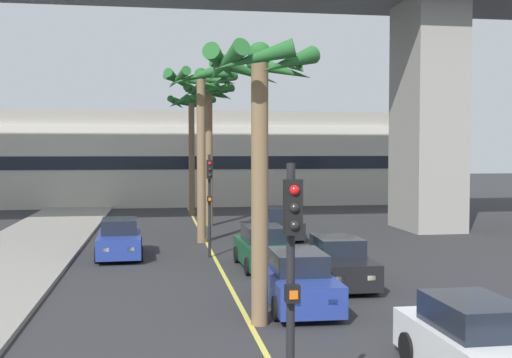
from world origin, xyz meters
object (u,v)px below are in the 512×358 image
object	(u,v)px
car_queue_third	(476,345)
car_queue_second	(279,224)
palm_tree_mid_median	(192,118)
palm_tree_near_median	(209,111)
palm_tree_far_median	(259,103)
car_queue_fourth	(119,240)
car_queue_fifth	(264,249)
traffic_light_median_near	(292,270)
palm_tree_farthest_median	(201,99)
traffic_light_median_far	(210,191)
car_queue_sixth	(338,263)
car_queue_front	(299,282)

from	to	relation	value
car_queue_third	car_queue_second	bearing A→B (deg)	89.88
palm_tree_mid_median	palm_tree_near_median	bearing A→B (deg)	-83.68
palm_tree_near_median	palm_tree_far_median	world-z (taller)	palm_tree_near_median
palm_tree_far_median	car_queue_fourth	bearing A→B (deg)	110.48
car_queue_second	palm_tree_far_median	bearing A→B (deg)	-102.76
palm_tree_far_median	car_queue_fifth	bearing A→B (deg)	79.58
car_queue_third	traffic_light_median_near	bearing A→B (deg)	-149.01
palm_tree_far_median	palm_tree_farthest_median	distance (m)	14.46
traffic_light_median_far	car_queue_fourth	bearing A→B (deg)	168.69
traffic_light_median_near	palm_tree_near_median	size ratio (longest dim) A/B	0.51
palm_tree_near_median	palm_tree_mid_median	world-z (taller)	palm_tree_near_median
car_queue_sixth	palm_tree_farthest_median	world-z (taller)	palm_tree_farthest_median
car_queue_fifth	palm_tree_mid_median	size ratio (longest dim) A/B	0.51
car_queue_third	palm_tree_farthest_median	world-z (taller)	palm_tree_farthest_median
car_queue_front	palm_tree_mid_median	bearing A→B (deg)	93.53
car_queue_fourth	palm_tree_farthest_median	xyz separation A→B (m)	(3.61, 3.54, 6.06)
palm_tree_mid_median	palm_tree_farthest_median	xyz separation A→B (m)	(-0.23, -12.65, 0.30)
car_queue_sixth	palm_tree_far_median	distance (m)	7.21
car_queue_second	car_queue_third	size ratio (longest dim) A/B	1.00
palm_tree_mid_median	palm_tree_far_median	size ratio (longest dim) A/B	1.14
car_queue_second	car_queue_sixth	bearing A→B (deg)	-90.87
car_queue_sixth	traffic_light_median_far	xyz separation A→B (m)	(-3.69, 5.86, 1.99)
palm_tree_near_median	palm_tree_far_median	size ratio (longest dim) A/B	1.17
car_queue_fourth	traffic_light_median_near	distance (m)	18.27
palm_tree_near_median	palm_tree_mid_median	size ratio (longest dim) A/B	1.02
car_queue_front	traffic_light_median_near	size ratio (longest dim) A/B	0.99
traffic_light_median_near	palm_tree_farthest_median	size ratio (longest dim) A/B	0.51
car_queue_fourth	palm_tree_far_median	distance (m)	12.54
car_queue_second	palm_tree_farthest_median	bearing A→B (deg)	-168.83
car_queue_fifth	car_queue_third	bearing A→B (deg)	-80.64
car_queue_fifth	palm_tree_farthest_median	xyz separation A→B (m)	(-1.84, 6.81, 6.06)
car_queue_fourth	car_queue_third	bearing A→B (deg)	-64.20
car_queue_front	traffic_light_median_far	xyz separation A→B (m)	(-1.77, 8.56, 1.99)
car_queue_third	palm_tree_far_median	size ratio (longest dim) A/B	0.58
palm_tree_near_median	palm_tree_farthest_median	size ratio (longest dim) A/B	1.00
traffic_light_median_near	palm_tree_mid_median	world-z (taller)	palm_tree_mid_median
car_queue_front	traffic_light_median_far	bearing A→B (deg)	101.69
car_queue_fifth	palm_tree_farthest_median	size ratio (longest dim) A/B	0.50
traffic_light_median_near	car_queue_second	bearing A→B (deg)	79.50
traffic_light_median_near	palm_tree_near_median	world-z (taller)	palm_tree_near_median
palm_tree_far_median	palm_tree_mid_median	bearing A→B (deg)	90.46
car_queue_third	palm_tree_mid_median	world-z (taller)	palm_tree_mid_median
car_queue_front	palm_tree_farthest_median	xyz separation A→B (m)	(-1.80, 12.84, 6.06)
traffic_light_median_near	palm_tree_farthest_median	bearing A→B (deg)	89.39
traffic_light_median_far	palm_tree_far_median	world-z (taller)	palm_tree_far_median
car_queue_fourth	traffic_light_median_far	xyz separation A→B (m)	(3.64, -0.73, 1.99)
car_queue_front	palm_tree_near_median	world-z (taller)	palm_tree_near_median
car_queue_second	palm_tree_farthest_median	distance (m)	7.24
car_queue_fifth	palm_tree_farthest_median	bearing A→B (deg)	105.11
car_queue_second	traffic_light_median_near	bearing A→B (deg)	-100.50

